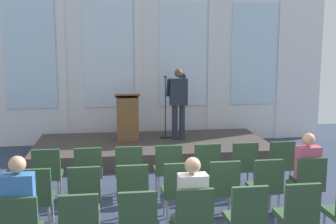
# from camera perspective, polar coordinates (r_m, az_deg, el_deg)

# --- Properties ---
(rear_partition) EXTENTS (10.02, 0.14, 3.94)m
(rear_partition) POSITION_cam_1_polar(r_m,az_deg,el_deg) (11.33, -2.80, 5.94)
(rear_partition) COLOR silver
(rear_partition) RESTS_ON ground
(stage_platform) EXTENTS (5.50, 2.47, 0.35)m
(stage_platform) POSITION_cam_1_polar(r_m,az_deg,el_deg) (10.10, -2.17, -5.04)
(stage_platform) COLOR #3F3833
(stage_platform) RESTS_ON ground
(speaker) EXTENTS (0.52, 0.69, 1.74)m
(speaker) POSITION_cam_1_polar(r_m,az_deg,el_deg) (10.13, 1.42, 1.85)
(speaker) COLOR #232838
(speaker) RESTS_ON stage_platform
(mic_stand) EXTENTS (0.28, 0.28, 1.55)m
(mic_stand) POSITION_cam_1_polar(r_m,az_deg,el_deg) (10.46, -0.36, -1.67)
(mic_stand) COLOR black
(mic_stand) RESTS_ON stage_platform
(lectern) EXTENTS (0.60, 0.48, 1.16)m
(lectern) POSITION_cam_1_polar(r_m,az_deg,el_deg) (10.18, -5.55, -0.76)
(lectern) COLOR brown
(lectern) RESTS_ON stage_platform
(chair_r0_c0) EXTENTS (0.46, 0.44, 0.94)m
(chair_r0_c0) POSITION_cam_1_polar(r_m,az_deg,el_deg) (7.41, -16.15, -7.77)
(chair_r0_c0) COLOR #99999E
(chair_r0_c0) RESTS_ON ground
(chair_r0_c1) EXTENTS (0.46, 0.44, 0.94)m
(chair_r0_c1) POSITION_cam_1_polar(r_m,az_deg,el_deg) (7.35, -10.79, -7.73)
(chair_r0_c1) COLOR #99999E
(chair_r0_c1) RESTS_ON ground
(chair_r0_c2) EXTENTS (0.46, 0.44, 0.94)m
(chair_r0_c2) POSITION_cam_1_polar(r_m,az_deg,el_deg) (7.34, -5.38, -7.62)
(chair_r0_c2) COLOR #99999E
(chair_r0_c2) RESTS_ON ground
(chair_r0_c3) EXTENTS (0.46, 0.44, 0.94)m
(chair_r0_c3) POSITION_cam_1_polar(r_m,az_deg,el_deg) (7.40, -0.02, -7.44)
(chair_r0_c3) COLOR #99999E
(chair_r0_c3) RESTS_ON ground
(chair_r0_c4) EXTENTS (0.46, 0.44, 0.94)m
(chair_r0_c4) POSITION_cam_1_polar(r_m,az_deg,el_deg) (7.52, 5.21, -7.20)
(chair_r0_c4) COLOR #99999E
(chair_r0_c4) RESTS_ON ground
(chair_r0_c5) EXTENTS (0.46, 0.44, 0.94)m
(chair_r0_c5) POSITION_cam_1_polar(r_m,az_deg,el_deg) (7.70, 10.23, -6.92)
(chair_r0_c5) COLOR #99999E
(chair_r0_c5) RESTS_ON ground
(chair_r0_c6) EXTENTS (0.46, 0.44, 0.94)m
(chair_r0_c6) POSITION_cam_1_polar(r_m,az_deg,el_deg) (7.94, 14.97, -6.60)
(chair_r0_c6) COLOR #99999E
(chair_r0_c6) RESTS_ON ground
(chair_r1_c0) EXTENTS (0.46, 0.44, 0.94)m
(chair_r1_c0) POSITION_cam_1_polar(r_m,az_deg,el_deg) (6.36, -17.57, -10.66)
(chair_r1_c0) COLOR #99999E
(chair_r1_c0) RESTS_ON ground
(chair_r1_c1) EXTENTS (0.46, 0.44, 0.94)m
(chair_r1_c1) POSITION_cam_1_polar(r_m,az_deg,el_deg) (6.28, -11.28, -10.65)
(chair_r1_c1) COLOR #99999E
(chair_r1_c1) RESTS_ON ground
(chair_r1_c2) EXTENTS (0.46, 0.44, 0.94)m
(chair_r1_c2) POSITION_cam_1_polar(r_m,az_deg,el_deg) (6.28, -4.90, -10.52)
(chair_r1_c2) COLOR #99999E
(chair_r1_c2) RESTS_ON ground
(chair_r1_c3) EXTENTS (0.46, 0.44, 0.94)m
(chair_r1_c3) POSITION_cam_1_polar(r_m,az_deg,el_deg) (6.35, 1.40, -10.27)
(chair_r1_c3) COLOR #99999E
(chair_r1_c3) RESTS_ON ground
(chair_r1_c4) EXTENTS (0.46, 0.44, 0.94)m
(chair_r1_c4) POSITION_cam_1_polar(r_m,az_deg,el_deg) (6.49, 7.49, -9.91)
(chair_r1_c4) COLOR #99999E
(chair_r1_c4) RESTS_ON ground
(chair_r1_c5) EXTENTS (0.46, 0.44, 0.94)m
(chair_r1_c5) POSITION_cam_1_polar(r_m,az_deg,el_deg) (6.70, 13.24, -9.47)
(chair_r1_c5) COLOR #99999E
(chair_r1_c5) RESTS_ON ground
(chair_r1_c6) EXTENTS (0.46, 0.44, 0.94)m
(chair_r1_c6) POSITION_cam_1_polar(r_m,az_deg,el_deg) (6.97, 18.57, -8.97)
(chair_r1_c6) COLOR #99999E
(chair_r1_c6) RESTS_ON ground
(audience_r1_c6) EXTENTS (0.36, 0.39, 1.30)m
(audience_r1_c6) POSITION_cam_1_polar(r_m,az_deg,el_deg) (6.99, 18.35, -7.31)
(audience_r1_c6) COLOR #2D2D33
(audience_r1_c6) RESTS_ON ground
(audience_r2_c0) EXTENTS (0.36, 0.39, 1.38)m
(audience_r2_c0) POSITION_cam_1_polar(r_m,az_deg,el_deg) (5.33, -19.55, -12.05)
(audience_r2_c0) COLOR #2D2D33
(audience_r2_c0) RESTS_ON ground
(chair_r2_c1) EXTENTS (0.46, 0.44, 0.94)m
(chair_r2_c1) POSITION_cam_1_polar(r_m,az_deg,el_deg) (5.25, -11.97, -14.75)
(chair_r2_c1) COLOR #99999E
(chair_r2_c1) RESTS_ON ground
(chair_r2_c2) EXTENTS (0.46, 0.44, 0.94)m
(chair_r2_c2) POSITION_cam_1_polar(r_m,az_deg,el_deg) (5.24, -4.21, -14.60)
(chair_r2_c2) COLOR #99999E
(chair_r2_c2) RESTS_ON ground
(chair_r2_c3) EXTENTS (0.46, 0.44, 0.94)m
(chair_r2_c3) POSITION_cam_1_polar(r_m,az_deg,el_deg) (5.32, 3.42, -14.20)
(chair_r2_c3) COLOR #99999E
(chair_r2_c3) RESTS_ON ground
(audience_r2_c3) EXTENTS (0.36, 0.39, 1.29)m
(audience_r2_c3) POSITION_cam_1_polar(r_m,az_deg,el_deg) (5.33, 3.26, -12.04)
(audience_r2_c3) COLOR #2D2D33
(audience_r2_c3) RESTS_ON ground
(chair_r2_c4) EXTENTS (0.46, 0.44, 0.94)m
(chair_r2_c4) POSITION_cam_1_polar(r_m,az_deg,el_deg) (5.49, 10.67, -13.59)
(chair_r2_c4) COLOR #99999E
(chair_r2_c4) RESTS_ON ground
(chair_r2_c5) EXTENTS (0.46, 0.44, 0.94)m
(chair_r2_c5) POSITION_cam_1_polar(r_m,az_deg,el_deg) (5.74, 17.35, -12.85)
(chair_r2_c5) COLOR #99999E
(chair_r2_c5) RESTS_ON ground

